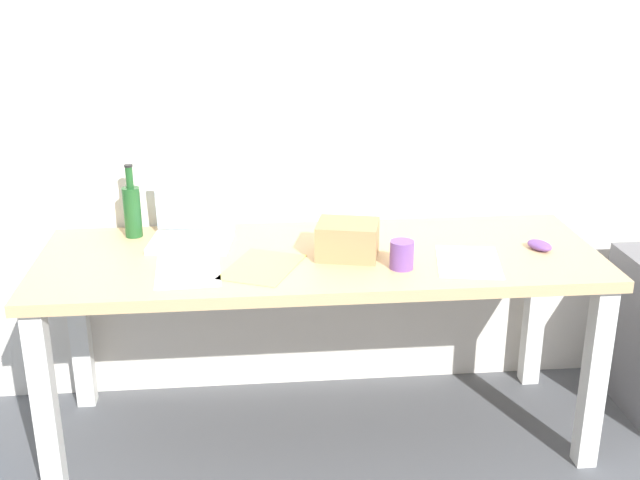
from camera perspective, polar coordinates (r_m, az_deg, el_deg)
The scene contains 11 objects.
ground_plane at distance 3.07m, azimuth 0.00°, elevation -13.67°, with size 8.00×8.00×0.00m, color #515459.
back_wall at distance 2.99m, azimuth -0.76°, elevation 12.25°, with size 5.20×0.08×2.60m, color silver.
desk at distance 2.77m, azimuth 0.00°, elevation -2.75°, with size 1.95×0.70×0.72m.
laptop_left at distance 2.88m, azimuth -9.29°, elevation 0.80°, with size 0.31×0.27×0.22m.
beer_bottle at distance 2.96m, azimuth -13.52°, elevation 2.18°, with size 0.06×0.06×0.27m.
computer_mouse at distance 2.87m, azimuth 15.69°, elevation -0.37°, with size 0.06×0.10×0.03m, color #724799.
cardboard_box at distance 2.70m, azimuth 2.02°, elevation 0.03°, with size 0.21×0.17×0.12m, color tan.
coffee_mug at distance 2.61m, azimuth 5.97°, elevation -1.07°, with size 0.08×0.08×0.10m, color #724799.
paper_sheet_front_right at distance 2.71m, azimuth 10.74°, elevation -1.56°, with size 0.21×0.30×0.00m, color white.
paper_yellow_folder at distance 2.62m, azimuth -4.22°, elevation -1.97°, with size 0.21×0.30×0.00m, color #F4E06B.
paper_sheet_front_left at distance 2.62m, azimuth -9.58°, elevation -2.22°, with size 0.21×0.30×0.00m, color white.
Camera 1 is at (-0.24, -2.54, 1.71)m, focal length 43.97 mm.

